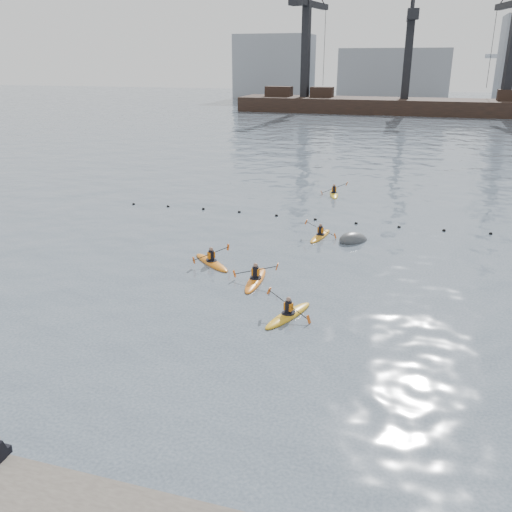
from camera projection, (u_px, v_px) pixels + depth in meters
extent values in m
plane|color=#34404C|center=(247.00, 394.00, 19.08)|extent=(400.00, 400.00, 0.00)
cube|color=black|center=(2.00, 452.00, 15.38)|extent=(0.34, 0.40, 0.24)
sphere|color=black|center=(134.00, 204.00, 43.98)|extent=(0.24, 0.24, 0.24)
sphere|color=black|center=(168.00, 206.00, 43.29)|extent=(0.24, 0.24, 0.24)
sphere|color=black|center=(203.00, 209.00, 42.54)|extent=(0.24, 0.24, 0.24)
sphere|color=black|center=(239.00, 212.00, 41.69)|extent=(0.24, 0.24, 0.24)
sphere|color=black|center=(276.00, 216.00, 40.74)|extent=(0.24, 0.24, 0.24)
sphere|color=black|center=(315.00, 220.00, 39.76)|extent=(0.24, 0.24, 0.24)
sphere|color=black|center=(356.00, 223.00, 38.81)|extent=(0.24, 0.24, 0.24)
sphere|color=black|center=(399.00, 227.00, 37.96)|extent=(0.24, 0.24, 0.24)
sphere|color=black|center=(444.00, 231.00, 37.21)|extent=(0.24, 0.24, 0.24)
sphere|color=black|center=(491.00, 234.00, 36.52)|extent=(0.24, 0.24, 0.24)
cube|color=black|center=(403.00, 109.00, 117.59)|extent=(72.00, 12.00, 4.50)
cube|color=black|center=(279.00, 91.00, 124.18)|extent=(6.00, 3.00, 2.20)
cube|color=black|center=(322.00, 92.00, 121.42)|extent=(5.00, 3.00, 2.20)
cube|color=black|center=(306.00, 50.00, 119.48)|extent=(1.85, 1.85, 20.00)
cube|color=black|center=(312.00, 4.00, 118.52)|extent=(4.31, 17.93, 1.20)
cube|color=black|center=(296.00, 0.00, 110.99)|extent=(2.62, 2.94, 2.00)
cube|color=black|center=(408.00, 57.00, 113.91)|extent=(1.73, 1.73, 17.00)
cube|color=black|center=(411.00, 17.00, 113.28)|extent=(2.50, 15.05, 1.20)
cube|color=black|center=(413.00, 14.00, 106.39)|extent=(2.42, 2.78, 2.00)
cube|color=black|center=(512.00, 51.00, 108.05)|extent=(1.96, 1.96, 19.00)
cube|color=gray|center=(275.00, 67.00, 161.78)|extent=(22.00, 14.00, 18.00)
cube|color=gray|center=(394.00, 75.00, 152.79)|extent=(30.00, 14.00, 14.00)
ellipsoid|color=orange|center=(256.00, 280.00, 28.79)|extent=(0.94, 3.68, 0.36)
cylinder|color=black|center=(256.00, 278.00, 28.74)|extent=(0.72, 0.72, 0.07)
cylinder|color=black|center=(256.00, 272.00, 28.63)|extent=(0.34, 0.34, 0.59)
cube|color=#D2680B|center=(256.00, 272.00, 28.62)|extent=(0.42, 0.27, 0.39)
sphere|color=#8C6651|center=(256.00, 265.00, 28.49)|extent=(0.24, 0.24, 0.24)
cylinder|color=black|center=(256.00, 270.00, 28.59)|extent=(2.42, 0.18, 0.72)
cube|color=#D85914|center=(234.00, 274.00, 28.96)|extent=(0.17, 0.17, 0.39)
cube|color=#D85914|center=(277.00, 266.00, 28.22)|extent=(0.17, 0.17, 0.39)
ellipsoid|color=gold|center=(288.00, 316.00, 24.83)|extent=(1.87, 3.48, 0.35)
cylinder|color=black|center=(288.00, 313.00, 24.79)|extent=(0.84, 0.84, 0.06)
cylinder|color=black|center=(288.00, 307.00, 24.68)|extent=(0.32, 0.32, 0.56)
cube|color=#D2680B|center=(288.00, 306.00, 24.67)|extent=(0.45, 0.36, 0.37)
sphere|color=#8C6651|center=(289.00, 299.00, 24.55)|extent=(0.23, 0.23, 0.23)
cylinder|color=black|center=(288.00, 305.00, 24.65)|extent=(2.10, 0.83, 0.90)
cube|color=#D85914|center=(269.00, 291.00, 25.14)|extent=(0.22, 0.21, 0.36)
cube|color=#D85914|center=(309.00, 319.00, 24.15)|extent=(0.22, 0.21, 0.36)
ellipsoid|color=orange|center=(211.00, 263.00, 31.28)|extent=(3.17, 2.80, 0.35)
cylinder|color=black|center=(211.00, 260.00, 31.23)|extent=(0.93, 0.93, 0.07)
cylinder|color=black|center=(211.00, 255.00, 31.13)|extent=(0.33, 0.33, 0.57)
cube|color=#D2680B|center=(211.00, 255.00, 31.12)|extent=(0.44, 0.46, 0.38)
sphere|color=#8C6651|center=(211.00, 249.00, 30.99)|extent=(0.23, 0.23, 0.23)
cylinder|color=black|center=(211.00, 254.00, 31.09)|extent=(1.56, 1.87, 0.43)
cube|color=#D85914|center=(194.00, 260.00, 30.57)|extent=(0.19, 0.19, 0.38)
cube|color=#D85914|center=(228.00, 247.00, 31.61)|extent=(0.19, 0.19, 0.38)
ellipsoid|color=orange|center=(320.00, 236.00, 35.98)|extent=(1.20, 3.30, 0.32)
cylinder|color=black|center=(320.00, 234.00, 35.94)|extent=(0.70, 0.70, 0.06)
cylinder|color=black|center=(320.00, 230.00, 35.84)|extent=(0.30, 0.30, 0.53)
cube|color=#D2680B|center=(320.00, 230.00, 35.83)|extent=(0.40, 0.28, 0.34)
sphere|color=#8C6651|center=(321.00, 225.00, 35.72)|extent=(0.21, 0.21, 0.21)
cylinder|color=black|center=(321.00, 229.00, 35.80)|extent=(2.09, 0.40, 0.77)
cube|color=#D85914|center=(306.00, 222.00, 36.13)|extent=(0.18, 0.17, 0.34)
cube|color=#D85914|center=(335.00, 236.00, 35.48)|extent=(0.18, 0.17, 0.34)
ellipsoid|color=yellow|center=(334.00, 194.00, 47.19)|extent=(1.38, 3.41, 0.33)
cylinder|color=black|center=(334.00, 193.00, 47.14)|extent=(0.75, 0.75, 0.06)
cylinder|color=black|center=(334.00, 189.00, 47.04)|extent=(0.31, 0.31, 0.54)
cube|color=#D2680B|center=(334.00, 189.00, 47.03)|extent=(0.42, 0.31, 0.36)
sphere|color=#8C6651|center=(334.00, 185.00, 46.92)|extent=(0.22, 0.22, 0.22)
cylinder|color=black|center=(334.00, 188.00, 47.01)|extent=(2.09, 0.50, 0.93)
cube|color=#D85914|center=(322.00, 193.00, 47.23)|extent=(0.21, 0.18, 0.35)
cube|color=#D85914|center=(347.00, 184.00, 46.78)|extent=(0.21, 0.18, 0.35)
ellipsoid|color=#393B3E|center=(353.00, 241.00, 35.21)|extent=(2.55, 2.81, 1.60)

